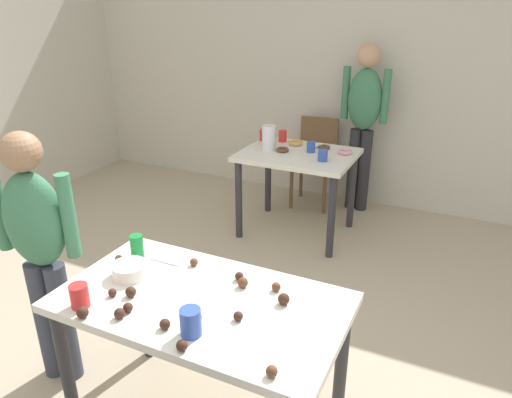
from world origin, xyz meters
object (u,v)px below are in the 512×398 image
dining_table_near (202,318)px  chair_far_table (316,156)px  dining_table_far (298,166)px  person_adult_far (364,113)px  mixing_bowl (130,270)px  person_girl_near (39,243)px  pitcher_far (269,138)px  soda_can (137,246)px

dining_table_near → chair_far_table: size_ratio=1.46×
dining_table_far → dining_table_near: bearing=-80.2°
chair_far_table → dining_table_near: bearing=-81.1°
person_adult_far → mixing_bowl: bearing=-97.5°
mixing_bowl → dining_table_near: bearing=-1.9°
person_girl_near → mixing_bowl: 0.52m
person_girl_near → person_adult_far: bearing=73.3°
pitcher_far → person_adult_far: bearing=51.8°
chair_far_table → pitcher_far: (-0.18, -0.77, 0.36)m
dining_table_far → pitcher_far: 0.35m
dining_table_near → person_girl_near: person_girl_near is taller
dining_table_near → dining_table_far: same height
person_adult_far → soda_can: person_adult_far is taller
mixing_bowl → person_girl_near: bearing=-173.9°
person_adult_far → soda_can: size_ratio=13.18×
mixing_bowl → pitcher_far: bearing=96.3°
dining_table_far → soda_can: (-0.10, -2.02, 0.18)m
chair_far_table → mixing_bowl: (0.06, -2.91, 0.29)m
mixing_bowl → soda_can: (-0.08, 0.16, 0.03)m
person_adult_far → dining_table_near: bearing=-89.7°
dining_table_far → mixing_bowl: 2.19m
soda_can → pitcher_far: 1.99m
dining_table_near → soda_can: 0.54m
pitcher_far → dining_table_near: bearing=-73.6°
person_adult_far → soda_can: 2.82m
person_adult_far → pitcher_far: 1.01m
dining_table_near → person_girl_near: bearing=-177.3°
dining_table_near → pitcher_far: bearing=106.4°
person_girl_near → chair_far_table: bearing=81.2°
mixing_bowl → chair_far_table: bearing=91.1°
dining_table_far → person_adult_far: bearing=64.3°
dining_table_far → pitcher_far: pitcher_far is taller
dining_table_far → person_girl_near: (-0.54, -2.24, 0.20)m
soda_can → pitcher_far: size_ratio=0.57×
chair_far_table → mixing_bowl: bearing=-88.9°
dining_table_near → mixing_bowl: size_ratio=7.62×
soda_can → person_girl_near: bearing=-153.6°
person_girl_near → person_adult_far: 3.13m
person_girl_near → pitcher_far: bearing=82.8°
person_girl_near → person_adult_far: (0.90, 2.99, 0.14)m
dining_table_far → person_girl_near: 2.31m
dining_table_far → soda_can: bearing=-92.9°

